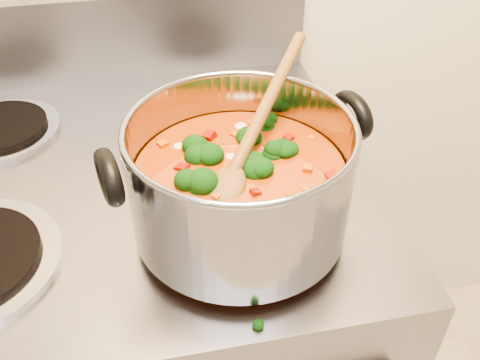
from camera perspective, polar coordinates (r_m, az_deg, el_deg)
name	(u,v)px	position (r m, az deg, el deg)	size (l,w,h in m)	color
electric_range	(146,344)	(1.18, -10.01, -16.82)	(0.78, 0.70, 1.08)	gray
stockpot	(240,182)	(0.67, 0.02, -0.17)	(0.34, 0.28, 0.17)	gray
wooden_spoon	(246,146)	(0.66, 0.68, 3.70)	(0.20, 0.25, 0.12)	brown
cooktop_crumbs	(299,292)	(0.66, 6.36, -11.83)	(0.25, 0.10, 0.01)	black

